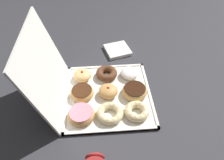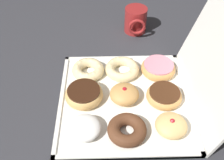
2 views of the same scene
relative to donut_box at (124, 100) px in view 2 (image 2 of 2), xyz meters
name	(u,v)px [view 2 (image 2 of 2)]	position (x,y,z in m)	size (l,w,h in m)	color
ground_plane	(124,101)	(0.00, 0.00, -0.01)	(3.00, 3.00, 0.00)	#333338
donut_box	(124,100)	(0.00, 0.00, 0.00)	(0.41, 0.41, 0.01)	white
box_lid_open	(220,56)	(0.00, 0.26, 0.18)	(0.41, 0.38, 0.01)	white
cruller_donut_0	(88,70)	(-0.12, -0.12, 0.02)	(0.11, 0.11, 0.03)	beige
chocolate_frosted_donut_1	(84,94)	(-0.01, -0.13, 0.03)	(0.12, 0.12, 0.04)	tan
powdered_filled_donut_2	(85,128)	(0.12, -0.12, 0.02)	(0.09, 0.09, 0.04)	white
cruller_donut_3	(122,69)	(-0.12, 0.00, 0.02)	(0.12, 0.12, 0.03)	beige
jelly_filled_donut_4	(125,93)	(0.00, 0.00, 0.03)	(0.09, 0.09, 0.05)	tan
chocolate_cake_ring_donut_5	(127,130)	(0.13, 0.00, 0.02)	(0.11, 0.11, 0.04)	#59331E
pink_frosted_donut_6	(158,68)	(-0.12, 0.12, 0.02)	(0.12, 0.12, 0.04)	tan
chocolate_frosted_donut_7	(164,95)	(0.01, 0.12, 0.02)	(0.11, 0.11, 0.04)	tan
jelly_filled_donut_8	(171,125)	(0.12, 0.12, 0.03)	(0.09, 0.09, 0.05)	#E5B770
coffee_mug	(136,20)	(-0.38, 0.07, 0.05)	(0.11, 0.09, 0.10)	maroon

